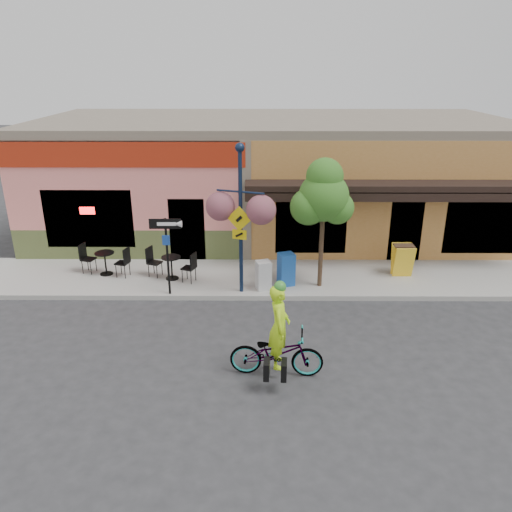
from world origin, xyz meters
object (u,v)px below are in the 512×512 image
at_px(newspaper_box_blue, 286,269).
at_px(lamp_post, 241,221).
at_px(building, 273,175).
at_px(one_way_sign, 168,257).
at_px(bicycle, 276,353).
at_px(cyclist_rider, 279,337).
at_px(street_tree, 322,224).
at_px(newspaper_box_grey, 263,275).

bearing_deg(newspaper_box_blue, lamp_post, -179.59).
xyz_separation_m(building, one_way_sign, (-3.18, -6.85, -0.94)).
bearing_deg(lamp_post, bicycle, -59.54).
bearing_deg(one_way_sign, cyclist_rider, -52.07).
height_order(one_way_sign, street_tree, street_tree).
distance_m(building, newspaper_box_grey, 6.73).
xyz_separation_m(cyclist_rider, one_way_sign, (-3.06, 3.84, 0.35)).
height_order(cyclist_rider, newspaper_box_blue, cyclist_rider).
bearing_deg(one_way_sign, lamp_post, 4.28).
height_order(bicycle, newspaper_box_blue, newspaper_box_blue).
bearing_deg(lamp_post, newspaper_box_blue, 37.30).
relative_size(building, one_way_sign, 7.86).
xyz_separation_m(bicycle, newspaper_box_blue, (0.44, 4.50, 0.12)).
xyz_separation_m(bicycle, lamp_post, (-0.91, 4.02, 1.80)).
distance_m(building, lamp_post, 6.76).
relative_size(lamp_post, street_tree, 1.11).
height_order(building, cyclist_rider, building).
relative_size(bicycle, newspaper_box_grey, 2.33).
bearing_deg(building, bicycle, -90.93).
xyz_separation_m(building, newspaper_box_grey, (-0.43, -6.50, -1.66)).
height_order(lamp_post, street_tree, lamp_post).
height_order(building, bicycle, building).
height_order(one_way_sign, newspaper_box_grey, one_way_sign).
relative_size(one_way_sign, newspaper_box_grey, 2.62).
xyz_separation_m(newspaper_box_blue, newspaper_box_grey, (-0.70, -0.31, -0.06)).
bearing_deg(newspaper_box_grey, newspaper_box_blue, 5.99).
distance_m(building, newspaper_box_blue, 6.40).
xyz_separation_m(building, street_tree, (1.29, -6.24, -0.13)).
height_order(cyclist_rider, street_tree, street_tree).
bearing_deg(newspaper_box_blue, street_tree, -22.00).
relative_size(building, street_tree, 4.62).
relative_size(building, cyclist_rider, 9.53).
height_order(building, one_way_sign, building).
height_order(building, newspaper_box_blue, building).
relative_size(cyclist_rider, newspaper_box_blue, 1.89).
distance_m(building, one_way_sign, 7.61).
bearing_deg(one_way_sign, newspaper_box_blue, 10.19).
bearing_deg(bicycle, newspaper_box_blue, -1.46).
bearing_deg(newspaper_box_blue, cyclist_rider, -114.09).
bearing_deg(street_tree, one_way_sign, -172.27).
xyz_separation_m(building, lamp_post, (-1.08, -6.67, 0.09)).
xyz_separation_m(lamp_post, newspaper_box_blue, (1.35, 0.48, -1.68)).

